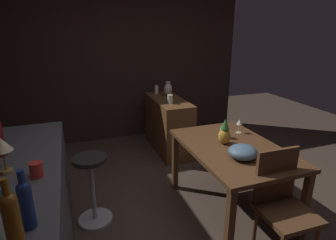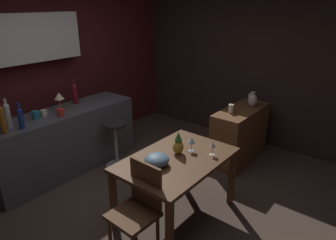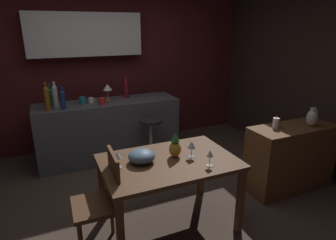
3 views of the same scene
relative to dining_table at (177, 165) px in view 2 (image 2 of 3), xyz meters
name	(u,v)px [view 2 (image 2 of 3)]	position (x,y,z in m)	size (l,w,h in m)	color
ground_plane	(146,202)	(-0.05, 0.43, -0.65)	(9.00, 9.00, 0.00)	#47382D
wall_kitchen_back	(36,67)	(-0.11, 2.51, 0.76)	(5.20, 0.33, 2.60)	#4C1919
wall_side_right	(231,63)	(2.50, 0.73, 0.65)	(0.10, 4.40, 2.60)	#33231E
dining_table	(177,165)	(0.00, 0.00, 0.00)	(1.29, 0.85, 0.74)	#56351E
kitchen_counter	(65,141)	(-0.18, 1.86, -0.20)	(2.10, 0.60, 0.90)	#4C4C51
sideboard_cabinet	(240,134)	(1.68, 0.07, -0.24)	(1.10, 0.44, 0.82)	brown
chair_near_window	(138,207)	(-0.66, -0.05, -0.14)	(0.41, 0.41, 0.94)	#56351E
bar_stool	(116,144)	(0.31, 1.34, -0.28)	(0.34, 0.34, 0.70)	#262323
wine_glass_left	(142,165)	(-0.49, 0.05, 0.20)	(0.08, 0.08, 0.15)	silver
wine_glass_right	(191,141)	(0.23, -0.03, 0.22)	(0.08, 0.08, 0.17)	silver
wine_glass_center	(213,145)	(0.30, -0.26, 0.21)	(0.07, 0.07, 0.16)	silver
pineapple_centerpiece	(178,144)	(0.09, 0.05, 0.20)	(0.12, 0.12, 0.26)	gold
fruit_bowl	(157,160)	(-0.25, 0.07, 0.15)	(0.26, 0.26, 0.12)	slate
wine_bottle_clear	(7,115)	(-0.90, 1.82, 0.42)	(0.07, 0.07, 0.36)	silver
wine_bottle_amber	(2,119)	(-1.00, 1.72, 0.43)	(0.07, 0.07, 0.38)	#8C5114
wine_bottle_cobalt	(20,117)	(-0.81, 1.70, 0.39)	(0.07, 0.07, 0.31)	navy
wine_bottle_ruby	(75,93)	(0.15, 1.99, 0.41)	(0.08, 0.08, 0.36)	maroon
cup_white	(44,113)	(-0.41, 1.90, 0.29)	(0.11, 0.07, 0.08)	white
cup_teal	(36,115)	(-0.54, 1.87, 0.30)	(0.13, 0.09, 0.10)	teal
cup_red	(60,112)	(-0.29, 1.71, 0.30)	(0.12, 0.08, 0.10)	red
counter_lamp	(59,97)	(-0.16, 1.91, 0.44)	(0.13, 0.13, 0.25)	#A58447
pillar_candle_tall	(231,109)	(1.44, 0.13, 0.23)	(0.08, 0.08, 0.15)	white
pillar_candle_short	(250,98)	(2.08, 0.13, 0.24)	(0.06, 0.06, 0.16)	white
vase_ceramic_ivory	(253,100)	(1.88, 0.00, 0.28)	(0.13, 0.13, 0.23)	beige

